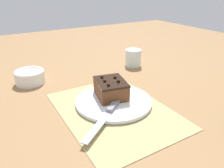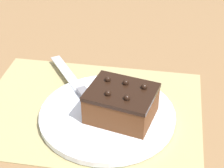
{
  "view_description": "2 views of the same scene",
  "coord_description": "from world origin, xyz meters",
  "px_view_note": "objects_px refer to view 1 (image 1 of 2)",
  "views": [
    {
      "loc": [
        -0.55,
        0.33,
        0.39
      ],
      "look_at": [
        0.06,
        -0.03,
        0.07
      ],
      "focal_mm": 35.0,
      "sensor_mm": 36.0,
      "label": 1
    },
    {
      "loc": [
        0.15,
        -0.59,
        0.49
      ],
      "look_at": [
        0.05,
        0.01,
        0.06
      ],
      "focal_mm": 60.0,
      "sensor_mm": 36.0,
      "label": 2
    }
  ],
  "objects_px": {
    "drinking_glass": "(133,58)",
    "serving_knife": "(108,112)",
    "cake_plate": "(114,101)",
    "chocolate_cake": "(111,88)",
    "small_bowl": "(30,76)"
  },
  "relations": [
    {
      "from": "small_bowl",
      "to": "serving_knife",
      "type": "bearing_deg",
      "value": -158.96
    },
    {
      "from": "chocolate_cake",
      "to": "small_bowl",
      "type": "bearing_deg",
      "value": 35.78
    },
    {
      "from": "drinking_glass",
      "to": "small_bowl",
      "type": "bearing_deg",
      "value": 84.75
    },
    {
      "from": "chocolate_cake",
      "to": "serving_knife",
      "type": "relative_size",
      "value": 0.71
    },
    {
      "from": "cake_plate",
      "to": "chocolate_cake",
      "type": "bearing_deg",
      "value": -10.22
    },
    {
      "from": "serving_knife",
      "to": "cake_plate",
      "type": "bearing_deg",
      "value": -77.56
    },
    {
      "from": "drinking_glass",
      "to": "chocolate_cake",
      "type": "bearing_deg",
      "value": 132.33
    },
    {
      "from": "chocolate_cake",
      "to": "serving_knife",
      "type": "xyz_separation_m",
      "value": [
        -0.1,
        0.07,
        -0.03
      ]
    },
    {
      "from": "cake_plate",
      "to": "serving_knife",
      "type": "distance_m",
      "value": 0.09
    },
    {
      "from": "serving_knife",
      "to": "small_bowl",
      "type": "relative_size",
      "value": 1.64
    },
    {
      "from": "chocolate_cake",
      "to": "small_bowl",
      "type": "relative_size",
      "value": 1.16
    },
    {
      "from": "small_bowl",
      "to": "drinking_glass",
      "type": "bearing_deg",
      "value": -95.25
    },
    {
      "from": "drinking_glass",
      "to": "serving_knife",
      "type": "bearing_deg",
      "value": 135.55
    },
    {
      "from": "cake_plate",
      "to": "chocolate_cake",
      "type": "relative_size",
      "value": 1.88
    },
    {
      "from": "cake_plate",
      "to": "serving_knife",
      "type": "bearing_deg",
      "value": 138.94
    }
  ]
}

